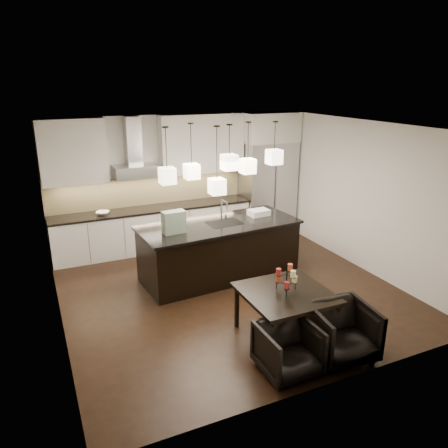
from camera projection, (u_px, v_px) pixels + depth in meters
name	position (u px, v px, depth m)	size (l,w,h in m)	color
floor	(229.00, 290.00, 7.63)	(5.50, 5.50, 0.02)	black
ceiling	(229.00, 126.00, 6.74)	(5.50, 5.50, 0.02)	white
wall_back	(176.00, 180.00, 9.57)	(5.50, 0.02, 2.80)	silver
wall_front	(335.00, 280.00, 4.80)	(5.50, 0.02, 2.80)	silver
wall_left	(51.00, 237.00, 6.10)	(0.02, 5.50, 2.80)	silver
wall_right	(361.00, 195.00, 8.27)	(0.02, 5.50, 2.80)	silver
refrigerator	(267.00, 188.00, 10.17)	(1.20, 0.72, 2.15)	#B7B7BA
fridge_panel	(269.00, 127.00, 9.72)	(1.26, 0.72, 0.65)	silver
lower_cabinets	(154.00, 229.00, 9.34)	(4.21, 0.62, 0.88)	silver
countertop	(153.00, 209.00, 9.20)	(4.21, 0.66, 0.04)	black
backsplash	(149.00, 190.00, 9.35)	(4.21, 0.02, 0.63)	tan
upper_cab_left	(73.00, 152.00, 8.33)	(1.25, 0.35, 1.25)	silver
upper_cab_right	(202.00, 144.00, 9.37)	(1.86, 0.35, 1.25)	silver
hood_canopy	(136.00, 171.00, 8.86)	(0.90, 0.52, 0.24)	#B7B7BA
hood_chimney	(133.00, 141.00, 8.77)	(0.30, 0.28, 0.96)	#B7B7BA
fruit_bowl	(103.00, 213.00, 8.72)	(0.26, 0.26, 0.06)	silver
island_body	(219.00, 251.00, 8.02)	(2.79, 1.12, 0.98)	black
island_top	(219.00, 225.00, 7.85)	(2.88, 1.21, 0.04)	black
faucet	(222.00, 210.00, 7.92)	(0.11, 0.27, 0.42)	silver
tote_bag	(174.00, 222.00, 7.32)	(0.38, 0.20, 0.38)	#194D27
food_container	(259.00, 213.00, 8.30)	(0.38, 0.27, 0.11)	silver
dining_table	(285.00, 314.00, 6.15)	(1.17, 1.17, 0.70)	black
candelabra	(287.00, 278.00, 5.97)	(0.34, 0.34, 0.41)	black
candle_a	(295.00, 279.00, 6.03)	(0.07, 0.07, 0.09)	#F7E799
candle_b	(278.00, 278.00, 6.05)	(0.07, 0.07, 0.09)	#C64F2F
candle_c	(287.00, 285.00, 5.86)	(0.07, 0.07, 0.09)	maroon
candle_d	(290.00, 267.00, 6.05)	(0.07, 0.07, 0.09)	#C64F2F
candle_e	(279.00, 272.00, 5.90)	(0.07, 0.07, 0.09)	maroon
candle_f	(293.00, 274.00, 5.83)	(0.07, 0.07, 0.09)	#F7E799
armchair_left	(288.00, 349.00, 5.40)	(0.69, 0.71, 0.65)	black
armchair_right	(342.00, 332.00, 5.70)	(0.78, 0.80, 0.73)	black
pendant_a	(167.00, 176.00, 7.01)	(0.24, 0.24, 0.26)	#F0E4C3
pendant_b	(192.00, 171.00, 7.58)	(0.24, 0.24, 0.26)	#F0E4C3
pendant_c	(229.00, 162.00, 7.32)	(0.24, 0.24, 0.26)	#F0E4C3
pendant_d	(248.00, 166.00, 7.79)	(0.24, 0.24, 0.26)	#F0E4C3
pendant_e	(274.00, 157.00, 7.82)	(0.24, 0.24, 0.26)	#F0E4C3
pendant_f	(217.00, 186.00, 7.20)	(0.24, 0.24, 0.26)	#F0E4C3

